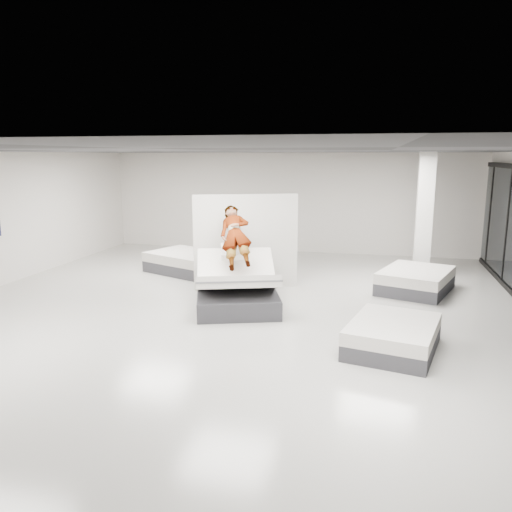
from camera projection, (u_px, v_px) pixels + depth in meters
The scene contains 9 objects.
room at pixel (225, 236), 9.56m from camera, with size 14.00×14.04×3.20m.
hero_bed at pixel (237, 288), 10.39m from camera, with size 2.24×2.57×1.23m.
person at pixel (236, 244), 10.51m from camera, with size 0.65×0.43×1.78m, color slate.
remote at pixel (247, 257), 10.23m from camera, with size 0.05×0.14×0.03m, color black.
divider_panel at pixel (246, 242), 11.71m from camera, with size 2.46×0.11×2.24m, color silver.
flat_bed_right_far at pixel (416, 280), 11.60m from camera, with size 1.92×2.22×0.51m.
flat_bed_right_near at pixel (393, 336), 8.09m from camera, with size 1.63×1.96×0.47m.
flat_bed_left_far at pixel (187, 262), 13.56m from camera, with size 2.37×2.10×0.54m.
column at pixel (424, 215), 12.91m from camera, with size 0.40×0.40×3.20m, color silver.
Camera 1 is at (2.82, -9.04, 3.12)m, focal length 35.00 mm.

